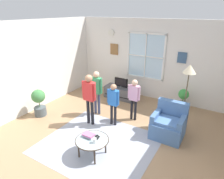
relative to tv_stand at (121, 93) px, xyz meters
name	(u,v)px	position (x,y,z in m)	size (l,w,h in m)	color
ground_plane	(100,142)	(0.78, -2.51, -0.22)	(6.06, 6.89, 0.02)	#9E7A56
back_wall	(150,60)	(0.77, 0.69, 1.16)	(5.46, 0.17, 2.73)	silver
side_wall_left	(18,71)	(-2.01, -2.51, 1.15)	(0.12, 6.29, 2.73)	silver
area_rug	(98,144)	(0.81, -2.61, -0.21)	(2.58, 2.30, 0.01)	#999EAD
tv_stand	(121,93)	(0.00, 0.00, 0.00)	(1.18, 0.47, 0.43)	#4C4C51
television	(121,83)	(0.00, 0.00, 0.39)	(0.49, 0.08, 0.34)	#4C4C4C
armchair	(169,124)	(2.12, -1.41, 0.11)	(0.76, 0.74, 0.87)	#476B9E
coffee_table	(92,141)	(0.91, -2.99, 0.17)	(0.74, 0.74, 0.41)	#99B2B7
book_stack	(89,135)	(0.79, -2.94, 0.23)	(0.26, 0.19, 0.07)	#B5BFB2
cup	(95,141)	(1.02, -3.04, 0.24)	(0.08, 0.08, 0.10)	white
remote_near_books	(96,136)	(0.92, -2.87, 0.20)	(0.04, 0.14, 0.02)	black
remote_near_cup	(98,138)	(0.99, -2.89, 0.20)	(0.04, 0.14, 0.02)	black
person_red_shirt	(89,94)	(0.09, -1.95, 0.69)	(0.44, 0.20, 1.44)	black
person_green_shirt	(97,88)	(-0.08, -1.38, 0.64)	(0.41, 0.19, 1.35)	#333851
person_pink_shirt	(134,95)	(1.02, -1.13, 0.56)	(0.37, 0.17, 1.23)	black
person_blue_shirt	(113,100)	(0.67, -1.67, 0.54)	(0.36, 0.16, 1.20)	black
potted_plant_by_window	(183,99)	(2.10, 0.22, 0.15)	(0.32, 0.32, 0.70)	#4C565B
potted_plant_corner	(39,101)	(-1.50, -2.34, 0.24)	(0.40, 0.40, 0.83)	#4C565B
floor_lamp	(189,76)	(2.33, -0.81, 1.26)	(0.32, 0.32, 1.76)	black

